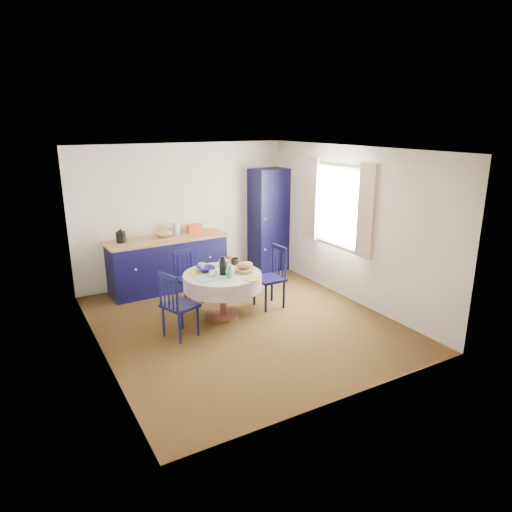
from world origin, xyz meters
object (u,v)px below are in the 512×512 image
Objects in this scene: pantry_cabinet at (269,220)px; chair_far at (188,277)px; mug_a at (213,273)px; mug_b at (229,275)px; kitchen_counter at (168,263)px; mug_c at (235,262)px; mug_d at (201,266)px; cobalt_bowl at (206,269)px; chair_left at (178,305)px; dining_table at (223,281)px; chair_right at (271,276)px.

pantry_cabinet is 2.32× the size of chair_far.
mug_b reaches higher than mug_a.
mug_c is at bearing -65.96° from kitchen_counter.
mug_d is 0.38× the size of cobalt_bowl.
kitchen_counter reaches higher than mug_a.
chair_left is 8.71× the size of mug_a.
chair_far is (0.06, -0.77, -0.04)m from kitchen_counter.
dining_table reaches higher than chair_left.
mug_a is 1.07× the size of mug_d.
mug_c is at bearing 6.85° from cobalt_bowl.
mug_d is at bearing -63.79° from chair_left.
dining_table is at bearing -89.46° from chair_left.
cobalt_bowl is (0.01, 0.26, -0.01)m from mug_a.
pantry_cabinet reaches higher than chair_left.
chair_far is at bearing 95.77° from mug_d.
mug_d is at bearing 91.35° from mug_a.
mug_c is 1.33× the size of mug_d.
dining_table is 4.32× the size of cobalt_bowl.
dining_table is 1.35× the size of chair_far.
mug_c is (1.17, 0.58, 0.27)m from chair_left.
mug_b reaches higher than mug_d.
dining_table is at bearing -140.15° from mug_c.
chair_left is (-0.52, -1.89, 0.00)m from kitchen_counter.
mug_c is at bearing -140.51° from pantry_cabinet.
pantry_cabinet is 18.82× the size of mug_b.
mug_c reaches higher than cobalt_bowl.
kitchen_counter is 7.82× the size of cobalt_bowl.
kitchen_counter is 2.19m from pantry_cabinet.
mug_d is (-2.02, -1.35, -0.25)m from pantry_cabinet.
mug_d is at bearing 97.38° from cobalt_bowl.
mug_a is 0.39m from mug_d.
dining_table reaches higher than cobalt_bowl.
dining_table is at bearing -89.02° from chair_right.
mug_d reaches higher than cobalt_bowl.
cobalt_bowl is (0.13, -1.38, 0.25)m from kitchen_counter.
kitchen_counter is 1.87m from mug_b.
pantry_cabinet is 2.67m from mug_b.
mug_c is (0.53, 0.33, 0.01)m from mug_a.
chair_right is at bearing -124.13° from pantry_cabinet.
cobalt_bowl is (0.02, -0.12, -0.01)m from mug_d.
chair_left is 0.87m from cobalt_bowl.
kitchen_counter is 15.46× the size of mug_c.
chair_far is (0.58, 1.12, -0.04)m from chair_left.
chair_far is at bearing 96.10° from cobalt_bowl.
chair_right is 1.07m from mug_a.
chair_far is 0.58m from mug_d.
chair_right is at bearing -44.45° from chair_far.
mug_c is (0.34, 0.28, 0.17)m from dining_table.
chair_far is 8.45× the size of mug_d.
pantry_cabinet reaches higher than cobalt_bowl.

